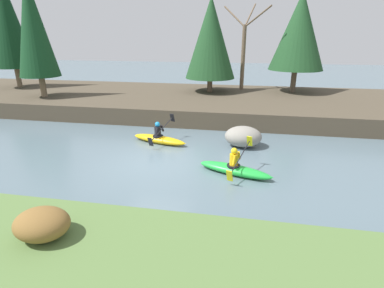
% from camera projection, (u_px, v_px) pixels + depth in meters
% --- Properties ---
extents(ground_plane, '(90.00, 90.00, 0.00)m').
position_uv_depth(ground_plane, '(156.00, 162.00, 11.78)').
color(ground_plane, slate).
extents(riverbank_far, '(44.00, 9.24, 0.95)m').
position_uv_depth(riverbank_far, '(195.00, 102.00, 20.09)').
color(riverbank_far, '#4C4233').
rests_on(riverbank_far, ground).
extents(conifer_tree_far_left, '(2.84, 2.84, 8.06)m').
position_uv_depth(conifer_tree_far_left, '(7.00, 20.00, 21.30)').
color(conifer_tree_far_left, '#7A664C').
rests_on(conifer_tree_far_left, riverbank_far).
extents(conifer_tree_left, '(2.44, 2.44, 7.29)m').
position_uv_depth(conifer_tree_left, '(33.00, 26.00, 17.93)').
color(conifer_tree_left, '#7A664C').
rests_on(conifer_tree_left, riverbank_far).
extents(conifer_tree_mid_left, '(3.39, 3.39, 6.15)m').
position_uv_depth(conifer_tree_mid_left, '(211.00, 38.00, 19.87)').
color(conifer_tree_mid_left, brown).
rests_on(conifer_tree_mid_left, riverbank_far).
extents(conifer_tree_centre, '(3.62, 3.62, 6.45)m').
position_uv_depth(conifer_tree_centre, '(299.00, 31.00, 19.64)').
color(conifer_tree_centre, brown).
rests_on(conifer_tree_centre, riverbank_far).
extents(bare_tree_upstream, '(3.26, 3.22, 5.88)m').
position_uv_depth(bare_tree_upstream, '(244.00, 50.00, 21.07)').
color(bare_tree_upstream, brown).
rests_on(bare_tree_upstream, riverbank_far).
extents(shrub_clump_second, '(1.22, 1.02, 0.66)m').
position_uv_depth(shrub_clump_second, '(42.00, 224.00, 6.45)').
color(shrub_clump_second, brown).
rests_on(shrub_clump_second, riverbank_near).
extents(kayaker_lead, '(2.75, 2.02, 1.20)m').
position_uv_depth(kayaker_lead, '(235.00, 169.00, 10.69)').
color(kayaker_lead, green).
rests_on(kayaker_lead, ground).
extents(kayaker_middle, '(2.77, 2.03, 1.20)m').
position_uv_depth(kayaker_middle, '(159.00, 138.00, 13.80)').
color(kayaker_middle, yellow).
rests_on(kayaker_middle, ground).
extents(boulder_midstream, '(1.63, 1.28, 0.92)m').
position_uv_depth(boulder_midstream, '(243.00, 137.00, 13.31)').
color(boulder_midstream, gray).
rests_on(boulder_midstream, ground).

